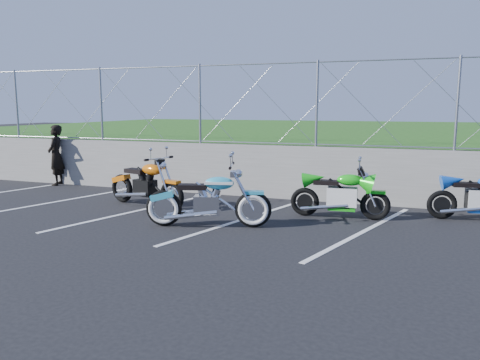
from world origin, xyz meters
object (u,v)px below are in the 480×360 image
(naked_orange, at_px, (147,185))
(person_standing, at_px, (56,155))
(cruiser_turquoise, at_px, (210,202))
(sportbike_green, at_px, (341,196))

(naked_orange, height_order, person_standing, person_standing)
(cruiser_turquoise, relative_size, naked_orange, 1.04)
(naked_orange, xyz_separation_m, sportbike_green, (4.26, 0.38, -0.04))
(naked_orange, distance_m, person_standing, 4.35)
(cruiser_turquoise, distance_m, naked_orange, 2.35)
(cruiser_turquoise, height_order, sportbike_green, cruiser_turquoise)
(cruiser_turquoise, distance_m, sportbike_green, 2.69)
(cruiser_turquoise, relative_size, person_standing, 1.34)
(naked_orange, bearing_deg, person_standing, 172.89)
(sportbike_green, bearing_deg, person_standing, 166.94)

